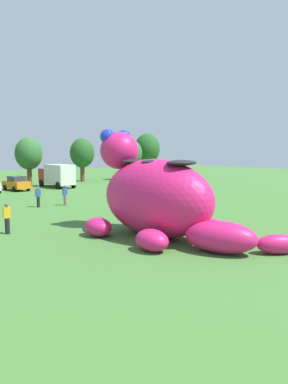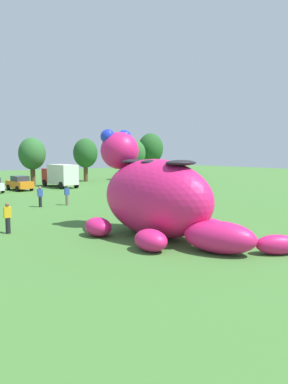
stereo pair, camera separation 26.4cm
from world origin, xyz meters
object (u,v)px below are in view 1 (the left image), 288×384
(giant_inflatable_creature, at_px, (156,197))
(car_orange, at_px, (16,183))
(spectator_mid_field, at_px, (38,197))
(spectator_wandering, at_px, (7,219))
(spectator_far_side, at_px, (138,196))
(box_truck, at_px, (57,175))
(spectator_near_inflatable, at_px, (117,182))
(spectator_by_cars, at_px, (65,195))

(giant_inflatable_creature, bearing_deg, car_orange, 87.29)
(spectator_mid_field, bearing_deg, spectator_wandering, -120.04)
(spectator_wandering, bearing_deg, spectator_far_side, 17.78)
(box_truck, height_order, spectator_near_inflatable, box_truck)
(giant_inflatable_creature, distance_m, box_truck, 29.51)
(car_orange, distance_m, spectator_by_cars, 14.58)
(spectator_far_side, bearing_deg, car_orange, 102.03)
(car_orange, height_order, spectator_near_inflatable, car_orange)
(box_truck, distance_m, spectator_wandering, 26.75)
(giant_inflatable_creature, relative_size, spectator_wandering, 6.47)
(spectator_mid_field, xyz_separation_m, spectator_by_cars, (2.19, -0.35, 0.00))
(giant_inflatable_creature, height_order, spectator_mid_field, giant_inflatable_creature)
(giant_inflatable_creature, height_order, spectator_wandering, giant_inflatable_creature)
(spectator_near_inflatable, height_order, spectator_by_cars, same)
(spectator_wandering, bearing_deg, car_orange, 71.69)
(giant_inflatable_creature, xyz_separation_m, spectator_wandering, (-6.15, 5.30, -1.26))
(spectator_mid_field, height_order, spectator_far_side, same)
(spectator_wandering, bearing_deg, spectator_near_inflatable, 43.18)
(spectator_mid_field, bearing_deg, car_orange, 79.47)
(spectator_wandering, distance_m, spectator_far_side, 12.07)
(spectator_by_cars, bearing_deg, spectator_wandering, -131.26)
(giant_inflatable_creature, relative_size, spectator_mid_field, 6.47)
(giant_inflatable_creature, xyz_separation_m, spectator_near_inflatable, (11.53, 21.89, -1.26))
(car_orange, bearing_deg, spectator_wandering, -108.31)
(giant_inflatable_creature, bearing_deg, spectator_far_side, 59.24)
(car_orange, bearing_deg, spectator_far_side, -77.97)
(spectator_mid_field, xyz_separation_m, spectator_far_side, (6.67, -4.66, 0.00))
(spectator_by_cars, xyz_separation_m, spectator_wandering, (-7.02, -8.00, 0.00))
(car_orange, relative_size, box_truck, 0.66)
(spectator_mid_field, bearing_deg, box_truck, 61.83)
(box_truck, distance_m, spectator_near_inflatable, 8.37)
(spectator_near_inflatable, distance_m, spectator_wandering, 24.25)
(giant_inflatable_creature, relative_size, spectator_near_inflatable, 6.47)
(car_orange, distance_m, spectator_near_inflatable, 11.83)
(giant_inflatable_creature, distance_m, spectator_far_side, 10.53)
(car_orange, distance_m, box_truck, 5.55)
(giant_inflatable_creature, relative_size, car_orange, 2.58)
(giant_inflatable_creature, distance_m, car_orange, 27.93)
(spectator_near_inflatable, height_order, spectator_wandering, same)
(giant_inflatable_creature, xyz_separation_m, car_orange, (1.32, 27.87, -1.26))
(box_truck, xyz_separation_m, spectator_near_inflatable, (4.78, -6.83, -0.75))
(giant_inflatable_creature, xyz_separation_m, spectator_by_cars, (0.87, 13.29, -1.26))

